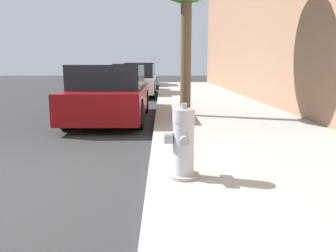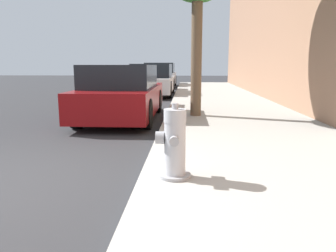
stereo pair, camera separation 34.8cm
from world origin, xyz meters
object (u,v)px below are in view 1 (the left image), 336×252
(parked_car_near, at_px, (111,94))
(parked_car_mid, at_px, (135,80))
(fire_hydrant, at_px, (183,144))
(parked_car_far, at_px, (141,75))

(parked_car_near, bearing_deg, parked_car_mid, 89.49)
(parked_car_mid, bearing_deg, fire_hydrant, -82.92)
(parked_car_near, xyz_separation_m, parked_car_mid, (0.06, 6.72, 0.03))
(fire_hydrant, height_order, parked_car_mid, parked_car_mid)
(parked_car_near, xyz_separation_m, parked_car_far, (-0.07, 12.50, 0.06))
(fire_hydrant, height_order, parked_car_far, parked_car_far)
(fire_hydrant, relative_size, parked_car_mid, 0.18)
(fire_hydrant, relative_size, parked_car_near, 0.19)
(parked_car_near, height_order, parked_car_far, parked_car_far)
(parked_car_mid, bearing_deg, parked_car_near, -90.51)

